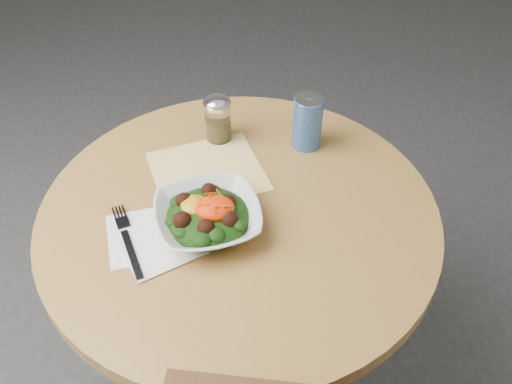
{
  "coord_description": "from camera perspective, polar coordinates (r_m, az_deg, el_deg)",
  "views": [
    {
      "loc": [
        -0.08,
        -0.9,
        1.66
      ],
      "look_at": [
        0.04,
        -0.01,
        0.81
      ],
      "focal_mm": 40.0,
      "sensor_mm": 36.0,
      "label": 1
    }
  ],
  "objects": [
    {
      "name": "cloth_napkin",
      "position": [
        1.38,
        -4.87,
        2.09
      ],
      "size": [
        0.3,
        0.28,
        0.0
      ],
      "primitive_type": "cube",
      "rotation": [
        0.0,
        0.0,
        0.22
      ],
      "color": "#E39F0B",
      "rests_on": "table"
    },
    {
      "name": "ground",
      "position": [
        1.89,
        -1.25,
        -18.03
      ],
      "size": [
        6.0,
        6.0,
        0.0
      ],
      "primitive_type": "plane",
      "color": "#2B2A2D",
      "rests_on": "ground"
    },
    {
      "name": "paper_napkins",
      "position": [
        1.24,
        -10.32,
        -4.63
      ],
      "size": [
        0.22,
        0.22,
        0.0
      ],
      "color": "white",
      "rests_on": "table"
    },
    {
      "name": "salad_bowl",
      "position": [
        1.23,
        -4.83,
        -2.44
      ],
      "size": [
        0.25,
        0.25,
        0.09
      ],
      "color": "silver",
      "rests_on": "table"
    },
    {
      "name": "fork",
      "position": [
        1.24,
        -12.78,
        -4.5
      ],
      "size": [
        0.07,
        0.22,
        0.0
      ],
      "color": "black",
      "rests_on": "table"
    },
    {
      "name": "beverage_can",
      "position": [
        1.42,
        5.17,
        7.0
      ],
      "size": [
        0.07,
        0.07,
        0.14
      ],
      "color": "navy",
      "rests_on": "table"
    },
    {
      "name": "table",
      "position": [
        1.43,
        -1.59,
        -7.38
      ],
      "size": [
        0.9,
        0.9,
        0.75
      ],
      "color": "black",
      "rests_on": "ground"
    },
    {
      "name": "spice_shaker",
      "position": [
        1.44,
        -3.83,
        7.31
      ],
      "size": [
        0.07,
        0.07,
        0.12
      ],
      "color": "silver",
      "rests_on": "table"
    }
  ]
}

